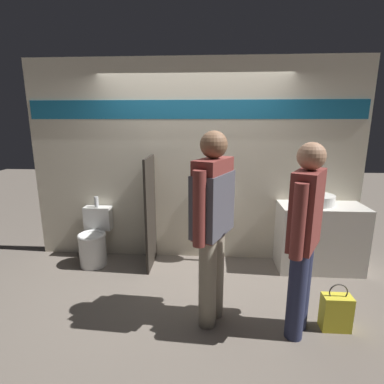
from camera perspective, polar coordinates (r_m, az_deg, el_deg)
The scene contains 11 objects.
ground_plane at distance 3.93m, azimuth -0.17°, elevation -15.66°, with size 16.00×16.00×0.00m, color #70665B.
display_wall at distance 4.07m, azimuth 0.39°, elevation 5.69°, with size 4.46×0.07×2.70m.
sink_counter at distance 4.27m, azimuth 23.11°, elevation -7.96°, with size 1.06×0.51×0.87m.
sink_basin at distance 4.15m, azimuth 22.86°, elevation -1.32°, with size 0.41×0.41×0.27m.
cell_phone at distance 3.94m, azimuth 19.82°, elevation -2.66°, with size 0.07×0.14×0.01m.
divider_near_counter at distance 3.96m, azimuth -7.92°, elevation -3.94°, with size 0.03×0.58×1.47m.
urinal_near_counter at distance 4.03m, azimuth 3.60°, elevation -2.89°, with size 0.35×0.27×1.16m.
toilet at distance 4.33m, azimuth -18.13°, elevation -8.82°, with size 0.37×0.53×0.89m.
person_in_vest at distance 2.73m, azimuth 3.93°, elevation -4.70°, with size 0.41×0.59×1.83m.
person_with_lanyard at distance 2.77m, azimuth 20.58°, elevation -7.49°, with size 0.38×0.55×1.75m.
shopping_bag at distance 3.29m, azimuth 25.74°, elevation -19.91°, with size 0.26×0.14×0.47m.
Camera 1 is at (0.23, -3.42, 1.92)m, focal length 28.00 mm.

